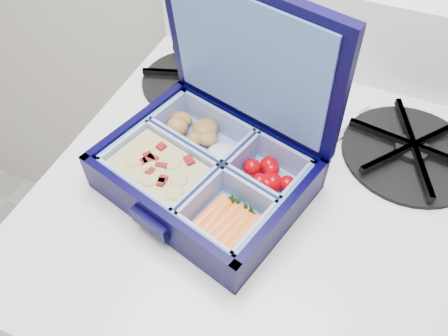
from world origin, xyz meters
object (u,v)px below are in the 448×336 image
at_px(stove, 261,312).
at_px(fork, 320,146).
at_px(bento_box, 205,173).
at_px(burner_grate, 412,148).

distance_m(stove, fork, 0.46).
relative_size(stove, fork, 4.62).
relative_size(bento_box, burner_grate, 1.30).
height_order(stove, fork, fork).
height_order(stove, bento_box, bento_box).
bearing_deg(fork, burner_grate, 49.33).
bearing_deg(stove, burner_grate, 37.86).
bearing_deg(bento_box, burner_grate, 49.82).
relative_size(burner_grate, fork, 0.96).
bearing_deg(fork, bento_box, -100.44).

